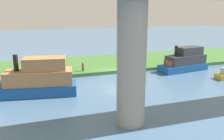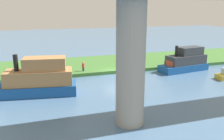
# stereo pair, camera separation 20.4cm
# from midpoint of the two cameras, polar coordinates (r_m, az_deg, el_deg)

# --- Properties ---
(ground_plane) EXTENTS (160.00, 160.00, 0.00)m
(ground_plane) POSITION_cam_midpoint_polar(r_m,az_deg,el_deg) (36.60, 0.35, -0.98)
(ground_plane) COLOR #4C7093
(grassy_bank) EXTENTS (80.00, 12.00, 0.50)m
(grassy_bank) POSITION_cam_midpoint_polar(r_m,az_deg,el_deg) (42.09, -2.27, 1.40)
(grassy_bank) COLOR #427533
(grassy_bank) RESTS_ON ground
(bridge_pylon) EXTENTS (2.38, 2.38, 10.29)m
(bridge_pylon) POSITION_cam_midpoint_polar(r_m,az_deg,el_deg) (20.05, 4.58, 1.26)
(bridge_pylon) COLOR #9E998E
(bridge_pylon) RESTS_ON ground
(person_on_bank) EXTENTS (0.37, 0.37, 1.39)m
(person_on_bank) POSITION_cam_midpoint_polar(r_m,az_deg,el_deg) (36.48, -6.47, 0.83)
(person_on_bank) COLOR #2D334C
(person_on_bank) RESTS_ON grassy_bank
(mooring_post) EXTENTS (0.20, 0.20, 0.76)m
(mooring_post) POSITION_cam_midpoint_polar(r_m,az_deg,el_deg) (41.13, 12.21, 1.67)
(mooring_post) COLOR brown
(mooring_post) RESTS_ON grassy_bank
(houseboat_blue) EXTENTS (9.50, 4.47, 4.66)m
(houseboat_blue) POSITION_cam_midpoint_polar(r_m,az_deg,el_deg) (29.01, -16.56, -2.15)
(houseboat_blue) COLOR #195199
(houseboat_blue) RESTS_ON ground
(motorboat_white) EXTENTS (8.19, 3.68, 4.04)m
(motorboat_white) POSITION_cam_midpoint_polar(r_m,az_deg,el_deg) (39.94, 16.61, 1.93)
(motorboat_white) COLOR #195199
(motorboat_white) RESTS_ON ground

